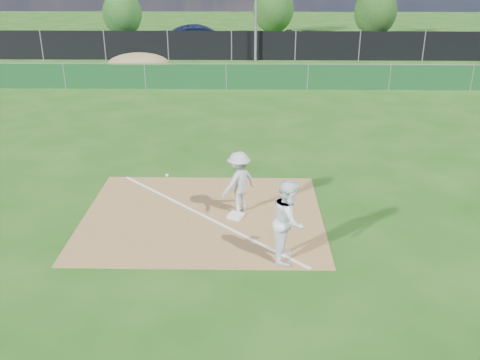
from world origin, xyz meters
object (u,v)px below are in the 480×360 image
tree_mid (273,9)px  runner (289,220)px  tree_right (375,11)px  play_at_first (239,182)px  car_mid (201,38)px  tree_left (122,13)px  car_right (315,40)px  car_left (168,39)px  first_base (236,216)px

tree_mid → runner: bearing=-91.7°
tree_right → play_at_first: bearing=-107.7°
play_at_first → runner: (1.11, -2.27, 0.09)m
car_mid → tree_left: (-6.77, 5.98, 1.03)m
runner → tree_right: bearing=-7.2°
car_mid → car_right: bearing=-99.1°
car_mid → tree_mid: 9.68m
car_right → tree_left: 15.73m
tree_left → car_right: bearing=-19.7°
car_left → tree_right: 16.85m
runner → car_left: bearing=20.8°
car_right → car_mid: bearing=109.7°
first_base → tree_left: size_ratio=0.09×
car_mid → tree_right: (13.32, 6.28, 1.19)m
play_at_first → car_right: play_at_first is taller
car_mid → tree_right: bearing=-78.8°
car_mid → tree_right: 14.78m
play_at_first → car_right: 26.82m
play_at_first → tree_right: (10.17, 31.97, 1.21)m
play_at_first → car_left: play_at_first is taller
tree_left → tree_right: tree_right is taller
runner → car_mid: size_ratio=0.36×
runner → tree_left: (-11.03, 33.94, 0.96)m
play_at_first → car_mid: car_mid is taller
tree_mid → tree_right: bearing=-12.2°
car_right → tree_mid: tree_mid is taller
tree_left → tree_right: (20.10, 0.30, 0.16)m
car_left → car_right: size_ratio=0.94×
play_at_first → tree_mid: bearing=86.3°
first_base → tree_mid: tree_mid is taller
car_left → tree_right: bearing=-91.9°
runner → car_right: (3.73, 28.65, -0.29)m
car_right → tree_mid: bearing=34.8°
play_at_first → tree_mid: tree_mid is taller
first_base → car_mid: (-3.07, 26.04, 0.79)m
play_at_first → runner: bearing=-64.0°
tree_left → first_base: bearing=-72.9°
car_left → car_mid: bearing=-123.4°
car_mid → car_right: car_mid is taller
runner → tree_mid: bearing=5.9°
car_right → tree_mid: 7.92m
tree_left → play_at_first: bearing=-72.6°
runner → tree_left: 35.70m
car_mid → tree_left: 9.09m
first_base → car_right: car_right is taller
car_mid → car_left: bearing=64.6°
tree_right → car_right: bearing=-133.7°
runner → car_right: runner is taller
first_base → play_at_first: 0.85m
first_base → car_mid: car_mid is taller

